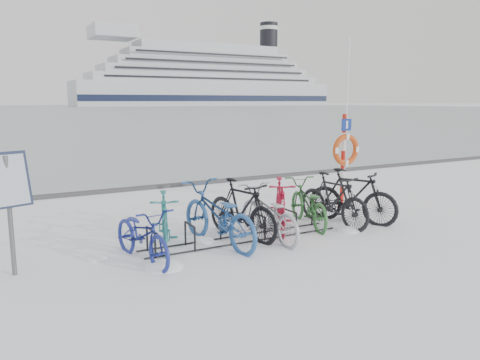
# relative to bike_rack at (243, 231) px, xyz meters

# --- Properties ---
(ground) EXTENTS (900.00, 900.00, 0.00)m
(ground) POSITION_rel_bike_rack_xyz_m (0.00, 0.00, -0.18)
(ground) COLOR white
(ground) RESTS_ON ground
(quay_edge) EXTENTS (400.00, 0.25, 0.10)m
(quay_edge) POSITION_rel_bike_rack_xyz_m (0.00, 5.90, -0.13)
(quay_edge) COLOR #3F3F42
(quay_edge) RESTS_ON ground
(bike_rack) EXTENTS (4.00, 0.48, 0.46)m
(bike_rack) POSITION_rel_bike_rack_xyz_m (0.00, 0.00, 0.00)
(bike_rack) COLOR black
(bike_rack) RESTS_ON ground
(info_board) EXTENTS (0.67, 0.42, 1.88)m
(info_board) POSITION_rel_bike_rack_xyz_m (-3.92, 0.05, 1.17)
(info_board) COLOR #595B5E
(info_board) RESTS_ON ground
(lifebuoy_station) EXTENTS (0.80, 0.23, 4.16)m
(lifebuoy_station) POSITION_rel_bike_rack_xyz_m (3.75, 1.48, 1.21)
(lifebuoy_station) COLOR #B1190E
(lifebuoy_station) RESTS_ON ground
(cruise_ferry) EXTENTS (140.84, 26.56, 46.28)m
(cruise_ferry) POSITION_rel_bike_rack_xyz_m (102.94, 226.17, 12.42)
(cruise_ferry) COLOR silver
(cruise_ferry) RESTS_ON ground
(bike_0) EXTENTS (0.92, 1.92, 0.97)m
(bike_0) POSITION_rel_bike_rack_xyz_m (-2.02, -0.23, 0.30)
(bike_0) COLOR navy
(bike_0) RESTS_ON ground
(bike_1) EXTENTS (0.99, 1.78, 1.03)m
(bike_1) POSITION_rel_bike_rack_xyz_m (-1.46, 0.27, 0.33)
(bike_1) COLOR #1F6B6D
(bike_1) RESTS_ON ground
(bike_2) EXTENTS (1.11, 2.33, 1.17)m
(bike_2) POSITION_rel_bike_rack_xyz_m (-0.54, -0.02, 0.41)
(bike_2) COLOR #265191
(bike_2) RESTS_ON ground
(bike_3) EXTENTS (0.96, 2.01, 1.16)m
(bike_3) POSITION_rel_bike_rack_xyz_m (0.08, 0.19, 0.40)
(bike_3) COLOR black
(bike_3) RESTS_ON ground
(bike_4) EXTENTS (0.70, 1.99, 1.04)m
(bike_4) POSITION_rel_bike_rack_xyz_m (0.46, -0.15, 0.34)
(bike_4) COLOR #A5A7AD
(bike_4) RESTS_ON ground
(bike_5) EXTENTS (1.32, 1.84, 1.09)m
(bike_5) POSITION_rel_bike_rack_xyz_m (1.00, 0.24, 0.37)
(bike_5) COLOR maroon
(bike_5) RESTS_ON ground
(bike_6) EXTENTS (1.14, 2.03, 1.01)m
(bike_6) POSITION_rel_bike_rack_xyz_m (1.73, 0.28, 0.32)
(bike_6) COLOR #2B652D
(bike_6) RESTS_ON ground
(bike_7) EXTENTS (0.80, 1.97, 1.15)m
(bike_7) POSITION_rel_bike_rack_xyz_m (2.23, 0.05, 0.39)
(bike_7) COLOR black
(bike_7) RESTS_ON ground
(bike_8) EXTENTS (1.47, 2.03, 1.20)m
(bike_8) POSITION_rel_bike_rack_xyz_m (2.73, 0.03, 0.42)
(bike_8) COLOR black
(bike_8) RESTS_ON ground
(snow_drifts) EXTENTS (5.89, 1.89, 0.21)m
(snow_drifts) POSITION_rel_bike_rack_xyz_m (0.13, -0.07, -0.18)
(snow_drifts) COLOR white
(snow_drifts) RESTS_ON ground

